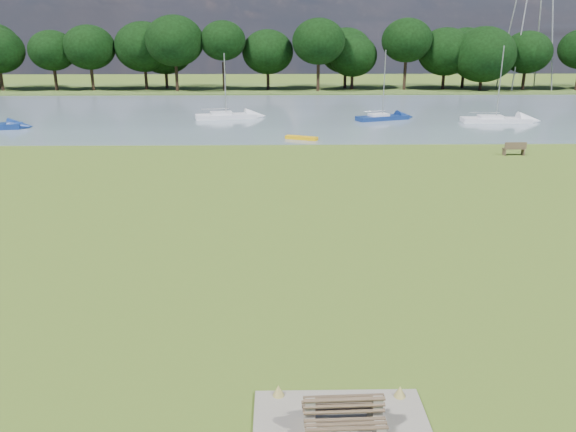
{
  "coord_description": "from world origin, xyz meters",
  "views": [
    {
      "loc": [
        -1.49,
        -24.85,
        8.92
      ],
      "look_at": [
        -1.05,
        -2.0,
        1.49
      ],
      "focal_mm": 35.0,
      "sensor_mm": 36.0,
      "label": 1
    }
  ],
  "objects_px": {
    "riverbank_bench": "(514,149)",
    "sailboat_4": "(225,115)",
    "sailboat_0": "(382,116)",
    "sailboat_3": "(495,118)",
    "kayak": "(301,138)",
    "bench_pair": "(343,417)"
  },
  "relations": [
    {
      "from": "sailboat_3",
      "to": "riverbank_bench",
      "type": "bearing_deg",
      "value": -102.45
    },
    {
      "from": "sailboat_0",
      "to": "kayak",
      "type": "bearing_deg",
      "value": -149.19
    },
    {
      "from": "kayak",
      "to": "sailboat_0",
      "type": "distance_m",
      "value": 14.79
    },
    {
      "from": "kayak",
      "to": "sailboat_3",
      "type": "distance_m",
      "value": 23.09
    },
    {
      "from": "sailboat_0",
      "to": "riverbank_bench",
      "type": "bearing_deg",
      "value": -90.29
    },
    {
      "from": "riverbank_bench",
      "to": "sailboat_3",
      "type": "xyz_separation_m",
      "value": [
        4.77,
        16.77,
        -0.07
      ]
    },
    {
      "from": "sailboat_0",
      "to": "sailboat_3",
      "type": "distance_m",
      "value": 11.81
    },
    {
      "from": "riverbank_bench",
      "to": "sailboat_4",
      "type": "height_order",
      "value": "sailboat_4"
    },
    {
      "from": "sailboat_0",
      "to": "sailboat_4",
      "type": "bearing_deg",
      "value": 154.44
    },
    {
      "from": "sailboat_0",
      "to": "sailboat_3",
      "type": "xyz_separation_m",
      "value": [
        11.69,
        -1.74,
        -0.01
      ]
    },
    {
      "from": "riverbank_bench",
      "to": "sailboat_0",
      "type": "height_order",
      "value": "sailboat_0"
    },
    {
      "from": "riverbank_bench",
      "to": "sailboat_4",
      "type": "bearing_deg",
      "value": 139.21
    },
    {
      "from": "sailboat_0",
      "to": "sailboat_3",
      "type": "relative_size",
      "value": 0.94
    },
    {
      "from": "bench_pair",
      "to": "sailboat_3",
      "type": "distance_m",
      "value": 52.74
    },
    {
      "from": "sailboat_4",
      "to": "bench_pair",
      "type": "bearing_deg",
      "value": -94.69
    },
    {
      "from": "riverbank_bench",
      "to": "kayak",
      "type": "relative_size",
      "value": 0.59
    },
    {
      "from": "sailboat_0",
      "to": "bench_pair",
      "type": "bearing_deg",
      "value": -121.94
    },
    {
      "from": "bench_pair",
      "to": "sailboat_0",
      "type": "bearing_deg",
      "value": 76.83
    },
    {
      "from": "bench_pair",
      "to": "riverbank_bench",
      "type": "height_order",
      "value": "bench_pair"
    },
    {
      "from": "riverbank_bench",
      "to": "sailboat_4",
      "type": "distance_m",
      "value": 31.14
    },
    {
      "from": "bench_pair",
      "to": "kayak",
      "type": "xyz_separation_m",
      "value": [
        0.65,
        38.3,
        -0.32
      ]
    },
    {
      "from": "kayak",
      "to": "sailboat_3",
      "type": "height_order",
      "value": "sailboat_3"
    }
  ]
}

